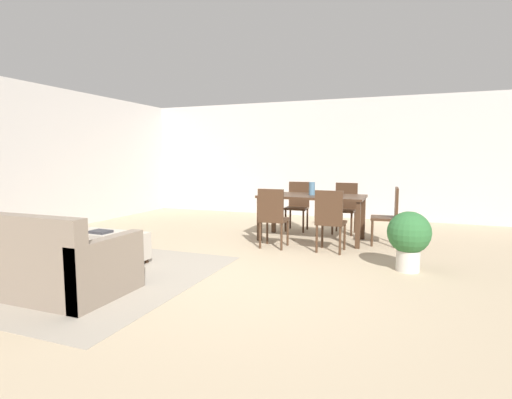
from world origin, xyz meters
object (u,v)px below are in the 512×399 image
dining_chair_near_right (330,217)px  book_on_ottoman (100,232)px  dining_chair_far_left (298,203)px  vase_centerpiece (312,189)px  dining_chair_near_left (273,215)px  dining_table (312,201)px  couch (33,263)px  dining_chair_far_right (345,205)px  potted_plant (409,236)px  ottoman_table (109,246)px  dining_chair_head_east (390,213)px

dining_chair_near_right → book_on_ottoman: (-2.68, -1.68, -0.09)m
dining_chair_far_left → vase_centerpiece: (0.45, -0.79, 0.35)m
dining_chair_far_left → dining_chair_near_left: bearing=-88.7°
dining_table → dining_chair_far_left: (-0.46, 0.80, -0.15)m
dining_chair_near_right → book_on_ottoman: bearing=-147.8°
couch → dining_chair_far_right: (2.59, 4.33, 0.23)m
dining_table → potted_plant: size_ratio=2.33×
couch → dining_chair_far_right: dining_chair_far_right is taller
dining_table → book_on_ottoman: size_ratio=6.62×
ottoman_table → dining_chair_near_right: bearing=31.8°
dining_chair_head_east → ottoman_table: bearing=-144.3°
dining_chair_near_left → vase_centerpiece: 0.99m
ottoman_table → vase_centerpiece: vase_centerpiece is taller
vase_centerpiece → potted_plant: bearing=-42.1°
dining_chair_near_left → dining_chair_far_left: same height
dining_chair_far_right → dining_table: bearing=-118.2°
dining_table → couch: bearing=-121.6°
book_on_ottoman → dining_chair_far_right: bearing=51.0°
ottoman_table → dining_chair_far_left: (1.70, 3.20, 0.28)m
dining_chair_near_right → potted_plant: (1.07, -0.58, -0.08)m
ottoman_table → dining_chair_head_east: 4.19m
couch → vase_centerpiece: 4.17m
dining_chair_near_left → dining_chair_far_left: size_ratio=1.00×
dining_chair_near_left → dining_chair_near_right: bearing=2.6°
dining_table → dining_chair_far_left: size_ratio=1.87×
ottoman_table → potted_plant: size_ratio=1.37×
dining_chair_far_left → book_on_ottoman: size_ratio=3.54×
dining_chair_far_left → vase_centerpiece: vase_centerpiece is taller
dining_chair_far_left → dining_chair_far_right: size_ratio=1.00×
ottoman_table → potted_plant: bearing=15.7°
couch → dining_chair_near_left: dining_chair_near_left is taller
dining_chair_far_right → potted_plant: (1.08, -2.18, -0.08)m
dining_chair_far_right → dining_chair_head_east: 1.12m
potted_plant → dining_chair_far_left: bearing=132.3°
ottoman_table → dining_chair_head_east: dining_chair_head_east is taller
potted_plant → dining_chair_head_east: bearing=101.3°
dining_chair_near_left → dining_chair_head_east: 1.87m
dining_chair_far_left → potted_plant: dining_chair_far_left is taller
vase_centerpiece → dining_chair_far_right: bearing=61.3°
vase_centerpiece → dining_chair_near_right: bearing=-60.3°
dining_table → potted_plant: 2.06m
dining_chair_near_left → dining_chair_near_right: same height
couch → dining_chair_far_left: size_ratio=2.20×
dining_chair_near_right → vase_centerpiece: vase_centerpiece is taller
couch → dining_chair_far_right: bearing=59.1°
ottoman_table → vase_centerpiece: size_ratio=4.61×
dining_chair_near_left → dining_chair_far_right: bearing=62.4°
couch → dining_chair_head_east: (3.40, 3.55, 0.23)m
dining_chair_far_left → dining_table: bearing=-60.2°
ottoman_table → dining_table: (2.16, 2.41, 0.43)m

